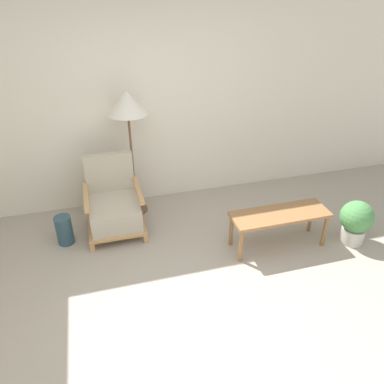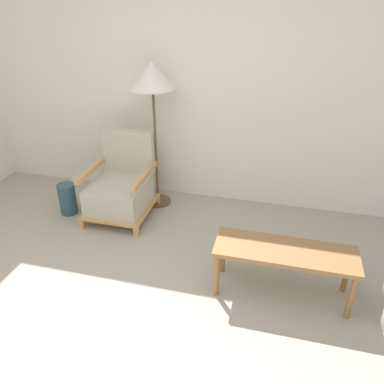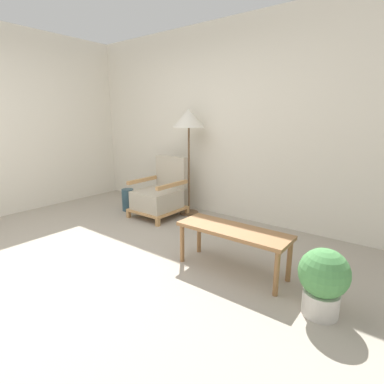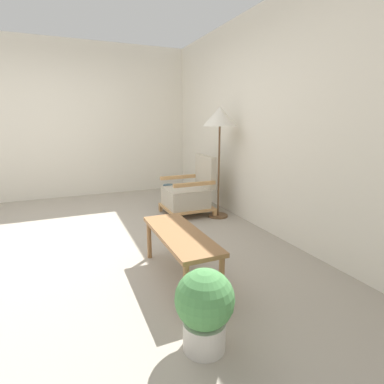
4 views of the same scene
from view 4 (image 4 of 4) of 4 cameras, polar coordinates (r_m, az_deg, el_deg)
ground_plane at (r=3.71m, az=-23.34°, el=-9.19°), size 14.00×14.00×0.00m
wall_back at (r=4.15m, az=10.70°, el=13.09°), size 8.00×0.06×2.70m
wall_left at (r=5.82m, az=-19.78°, el=12.58°), size 0.06×8.00×2.70m
armchair at (r=4.42m, az=-0.58°, el=-0.29°), size 0.64×0.68×0.86m
floor_lamp at (r=4.18m, az=5.32°, el=13.35°), size 0.47×0.47×1.55m
coffee_table at (r=2.61m, az=-2.33°, el=-8.83°), size 1.07×0.37×0.43m
vase at (r=4.93m, az=-4.43°, el=-0.54°), size 0.18×0.18×0.34m
potted_plant at (r=1.90m, az=2.41°, el=-20.97°), size 0.36×0.36×0.51m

